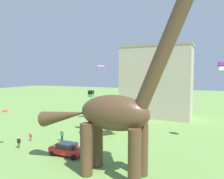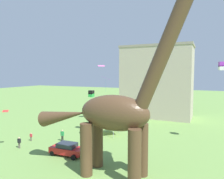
% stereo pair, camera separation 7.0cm
% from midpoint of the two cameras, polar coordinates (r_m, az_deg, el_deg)
% --- Properties ---
extents(dinosaur_sculpture, '(16.56, 3.51, 17.31)m').
position_cam_midpoint_polar(dinosaur_sculpture, '(20.61, 0.47, -6.31)').
color(dinosaur_sculpture, '#513823').
rests_on(dinosaur_sculpture, ground_plane).
extents(parked_sedan_left, '(4.30, 2.04, 1.55)m').
position_cam_midpoint_polar(parked_sedan_left, '(27.47, -11.99, -15.45)').
color(parked_sedan_left, red).
rests_on(parked_sedan_left, ground_plane).
extents(person_photographer, '(0.47, 0.21, 1.26)m').
position_cam_midpoint_polar(person_photographer, '(34.33, -21.02, -11.66)').
color(person_photographer, '#6B6056').
rests_on(person_photographer, ground_plane).
extents(person_vendor_side, '(0.58, 0.25, 1.54)m').
position_cam_midpoint_polar(person_vendor_side, '(31.72, -23.77, -12.76)').
color(person_vendor_side, '#6B6056').
rests_on(person_vendor_side, ground_plane).
extents(person_watching_child, '(0.64, 0.28, 1.72)m').
position_cam_midpoint_polar(person_watching_child, '(32.81, -13.23, -11.73)').
color(person_watching_child, black).
rests_on(person_watching_child, ground_plane).
extents(festival_canopy_tent, '(3.15, 3.15, 3.00)m').
position_cam_midpoint_polar(festival_canopy_tent, '(34.79, -0.69, -8.12)').
color(festival_canopy_tent, '#B2B2B7').
rests_on(festival_canopy_tent, ground_plane).
extents(kite_trailing, '(1.73, 1.65, 0.30)m').
position_cam_midpoint_polar(kite_trailing, '(42.91, -2.86, 6.42)').
color(kite_trailing, pink).
extents(kite_mid_center, '(0.98, 0.98, 1.18)m').
position_cam_midpoint_polar(kite_mid_center, '(32.90, 27.72, 5.65)').
color(kite_mid_center, purple).
extents(kite_far_left, '(1.91, 2.10, 2.24)m').
position_cam_midpoint_polar(kite_far_left, '(30.65, -1.66, 3.14)').
color(kite_far_left, purple).
extents(kite_near_low, '(0.86, 0.84, 0.21)m').
position_cam_midpoint_polar(kite_near_low, '(31.49, -26.81, -5.22)').
color(kite_near_low, red).
extents(kite_near_high, '(0.78, 0.78, 1.11)m').
position_cam_midpoint_polar(kite_near_high, '(35.78, -5.56, -1.14)').
color(kite_near_high, black).
extents(background_building_block, '(15.91, 8.38, 16.38)m').
position_cam_midpoint_polar(background_building_block, '(50.05, 12.08, 2.15)').
color(background_building_block, '#B7A893').
rests_on(background_building_block, ground_plane).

